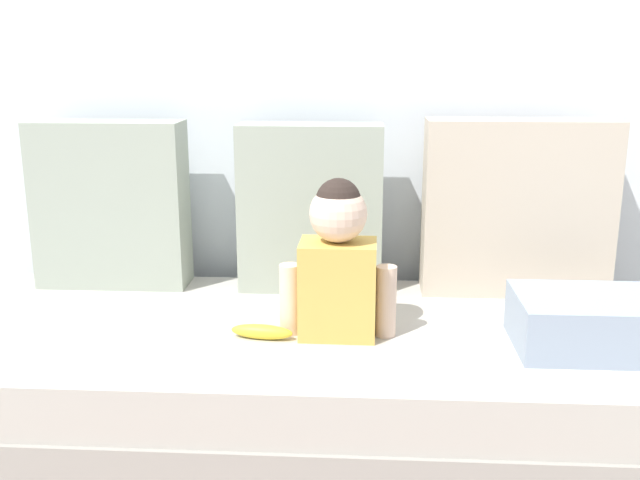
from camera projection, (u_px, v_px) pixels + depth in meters
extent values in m
plane|color=#B2ADA3|center=(303.00, 443.00, 2.14)|extent=(12.00, 12.00, 0.00)
cube|color=silver|center=(315.00, 33.00, 2.39)|extent=(5.29, 0.10, 2.36)
cube|color=#9C978F|center=(302.00, 408.00, 2.11)|extent=(2.09, 0.89, 0.23)
cube|color=#B7B2A8|center=(302.00, 349.00, 2.06)|extent=(2.03, 0.86, 0.14)
cube|color=#99A393|center=(111.00, 204.00, 2.35)|extent=(0.49, 0.16, 0.54)
cube|color=#99A393|center=(311.00, 208.00, 2.31)|extent=(0.45, 0.16, 0.53)
cube|color=#C1B29E|center=(517.00, 208.00, 2.27)|extent=(0.58, 0.16, 0.55)
cube|color=gold|center=(338.00, 289.00, 1.95)|extent=(0.21, 0.15, 0.26)
sphere|color=beige|center=(338.00, 214.00, 1.90)|extent=(0.15, 0.15, 0.15)
sphere|color=#2D231E|center=(338.00, 201.00, 1.89)|extent=(0.12, 0.12, 0.12)
cylinder|color=beige|center=(290.00, 299.00, 1.96)|extent=(0.06, 0.06, 0.20)
cylinder|color=beige|center=(386.00, 301.00, 1.95)|extent=(0.06, 0.06, 0.20)
ellipsoid|color=yellow|center=(262.00, 332.00, 1.94)|extent=(0.17, 0.07, 0.04)
cube|color=#8E9EB2|center=(593.00, 323.00, 1.87)|extent=(0.40, 0.28, 0.14)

